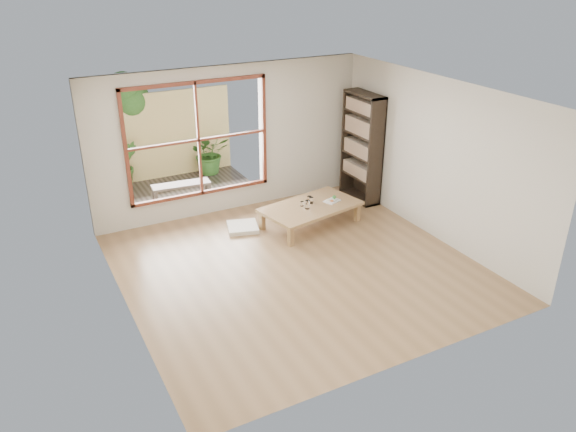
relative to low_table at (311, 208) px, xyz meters
name	(u,v)px	position (x,y,z in m)	size (l,w,h in m)	color
ground	(297,266)	(-0.90, -1.16, -0.32)	(5.00, 5.00, 0.00)	#9E794F
low_table	(311,208)	(0.00, 0.00, 0.00)	(1.82, 1.24, 0.36)	#986F4A
floor_cushion	(243,227)	(-1.11, 0.39, -0.28)	(0.50, 0.50, 0.07)	white
bookshelf	(362,148)	(1.42, 0.59, 0.69)	(0.32, 0.91, 2.03)	black
glass_tall	(307,205)	(-0.12, -0.09, 0.12)	(0.08, 0.08, 0.15)	silver
glass_mid	(311,200)	(0.05, 0.07, 0.10)	(0.08, 0.08, 0.11)	silver
glass_short	(309,199)	(0.06, 0.15, 0.09)	(0.08, 0.08, 0.10)	silver
glass_small	(302,204)	(-0.14, 0.05, 0.08)	(0.06, 0.06, 0.08)	silver
food_tray	(332,200)	(0.43, -0.01, 0.06)	(0.31, 0.27, 0.08)	white
deck	(184,193)	(-1.50, 2.40, -0.32)	(2.80, 2.00, 0.05)	#3A322A
garden_bench	(181,187)	(-1.65, 2.00, -0.01)	(1.11, 0.41, 0.34)	black
bamboo_fence	(165,136)	(-1.50, 3.40, 0.58)	(2.80, 0.06, 1.80)	#D7BE6E
shrub_right	(210,153)	(-0.64, 3.15, 0.15)	(0.81, 0.70, 0.90)	#2E561F
shrub_left	(125,165)	(-2.43, 3.07, 0.19)	(0.54, 0.43, 0.98)	#2E561F
garden_tree	(124,101)	(-2.18, 3.70, 1.30)	(1.04, 0.85, 2.22)	#4C3D2D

